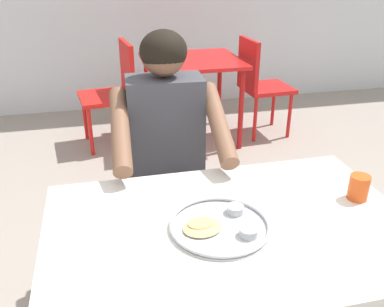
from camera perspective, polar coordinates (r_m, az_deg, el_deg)
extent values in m
cube|color=silver|center=(1.37, 5.22, -10.37)|extent=(1.20, 0.79, 0.03)
cylinder|color=#B2B2B7|center=(1.82, -15.79, -15.52)|extent=(0.04, 0.04, 0.70)
cylinder|color=#B2B2B7|center=(2.03, 16.76, -10.87)|extent=(0.04, 0.04, 0.70)
cylinder|color=#B7BABF|center=(1.35, 3.85, -10.18)|extent=(0.33, 0.33, 0.01)
torus|color=#B7BABF|center=(1.34, 3.86, -9.80)|extent=(0.33, 0.33, 0.01)
cylinder|color=#B2B5BA|center=(1.31, 7.82, -10.73)|extent=(0.06, 0.06, 0.03)
cylinder|color=#B77F23|center=(1.31, 7.84, -10.54)|extent=(0.05, 0.05, 0.01)
cylinder|color=#B2B5BA|center=(1.41, 5.99, -7.70)|extent=(0.06, 0.06, 0.03)
cylinder|color=#C65119|center=(1.41, 6.00, -7.51)|extent=(0.05, 0.05, 0.01)
ellipsoid|color=tan|center=(1.33, 1.46, -10.21)|extent=(0.15, 0.13, 0.01)
ellipsoid|color=tan|center=(1.34, 1.30, -9.56)|extent=(0.10, 0.08, 0.01)
cylinder|color=#D84C19|center=(1.59, 22.05, -4.37)|extent=(0.07, 0.07, 0.09)
cylinder|color=#593319|center=(1.58, 22.21, -3.49)|extent=(0.06, 0.06, 0.02)
cube|color=red|center=(2.11, -3.63, -4.76)|extent=(0.46, 0.43, 0.04)
cube|color=red|center=(2.19, -4.36, 2.52)|extent=(0.42, 0.06, 0.39)
cylinder|color=red|center=(2.13, 1.94, -11.98)|extent=(0.03, 0.03, 0.43)
cylinder|color=red|center=(2.10, -7.86, -12.91)|extent=(0.03, 0.03, 0.43)
cylinder|color=red|center=(2.39, 0.34, -7.27)|extent=(0.03, 0.03, 0.43)
cylinder|color=red|center=(2.37, -8.26, -8.01)|extent=(0.03, 0.03, 0.43)
cylinder|color=#2D2D2D|center=(1.90, 2.99, -16.82)|extent=(0.10, 0.10, 0.47)
cylinder|color=#2D2D2D|center=(1.89, 1.84, -6.63)|extent=(0.14, 0.41, 0.12)
cylinder|color=#2D2D2D|center=(1.87, -6.45, -17.81)|extent=(0.10, 0.10, 0.47)
cylinder|color=#2D2D2D|center=(1.86, -7.32, -7.43)|extent=(0.14, 0.41, 0.12)
cube|color=#3F3F47|center=(1.92, -3.64, 2.83)|extent=(0.35, 0.22, 0.53)
cylinder|color=brown|center=(1.75, 3.65, 4.23)|extent=(0.10, 0.46, 0.25)
cylinder|color=brown|center=(1.71, -9.89, 3.30)|extent=(0.10, 0.46, 0.25)
sphere|color=brown|center=(1.81, -3.96, 13.52)|extent=(0.19, 0.19, 0.19)
ellipsoid|color=black|center=(1.81, -3.98, 13.96)|extent=(0.21, 0.20, 0.18)
cube|color=red|center=(3.60, -0.07, 12.72)|extent=(0.82, 0.76, 0.03)
cylinder|color=#A31414|center=(3.34, -4.75, 5.07)|extent=(0.04, 0.04, 0.70)
cylinder|color=#A31414|center=(3.50, 6.79, 5.96)|extent=(0.04, 0.04, 0.70)
cylinder|color=#A31414|center=(3.94, -6.18, 8.26)|extent=(0.04, 0.04, 0.70)
cylinder|color=#A31414|center=(4.08, 3.80, 8.95)|extent=(0.04, 0.04, 0.70)
cube|color=red|center=(3.61, -11.83, 7.64)|extent=(0.48, 0.49, 0.04)
cube|color=red|center=(3.58, -8.96, 11.63)|extent=(0.09, 0.42, 0.43)
cylinder|color=red|center=(3.50, -13.83, 2.91)|extent=(0.03, 0.03, 0.41)
cylinder|color=red|center=(3.84, -14.57, 4.84)|extent=(0.03, 0.03, 0.41)
cylinder|color=red|center=(3.55, -8.23, 3.73)|extent=(0.03, 0.03, 0.41)
cylinder|color=red|center=(3.88, -9.43, 5.57)|extent=(0.03, 0.03, 0.41)
cube|color=red|center=(3.84, 10.27, 8.90)|extent=(0.44, 0.43, 0.04)
cube|color=red|center=(3.70, 7.78, 12.16)|extent=(0.06, 0.39, 0.43)
cylinder|color=red|center=(4.12, 11.18, 6.65)|extent=(0.03, 0.03, 0.42)
cylinder|color=red|center=(3.85, 13.32, 5.10)|extent=(0.03, 0.03, 0.42)
cylinder|color=red|center=(3.98, 6.80, 6.29)|extent=(0.03, 0.03, 0.42)
cylinder|color=red|center=(3.71, 8.72, 4.67)|extent=(0.03, 0.03, 0.42)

